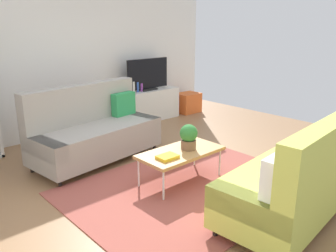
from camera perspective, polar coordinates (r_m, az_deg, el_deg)
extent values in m
plane|color=#936B47|center=(4.66, 1.63, -8.40)|extent=(7.68, 7.68, 0.00)
cube|color=white|center=(6.54, -15.90, 11.47)|extent=(6.40, 0.12, 2.90)
cube|color=#9E4C42|center=(4.38, 3.46, -10.02)|extent=(2.90, 2.20, 0.01)
cube|color=gray|center=(5.20, -11.59, -2.22)|extent=(1.99, 1.07, 0.44)
cube|color=gray|center=(5.31, -14.05, 3.64)|extent=(1.91, 0.43, 0.56)
cube|color=gray|center=(5.70, -4.95, 0.90)|extent=(0.30, 0.86, 0.22)
cube|color=gray|center=(4.72, -19.77, -3.41)|extent=(0.30, 0.86, 0.22)
cylinder|color=black|center=(5.60, -2.26, -3.41)|extent=(0.05, 0.05, 0.10)
cylinder|color=black|center=(4.58, -17.35, -8.95)|extent=(0.05, 0.05, 0.10)
cylinder|color=black|center=(6.06, -6.99, -1.95)|extent=(0.05, 0.05, 0.10)
cylinder|color=black|center=(5.13, -21.48, -6.56)|extent=(0.05, 0.05, 0.10)
cube|color=#288C4C|center=(5.61, -7.34, 3.62)|extent=(0.41, 0.19, 0.36)
cube|color=#C1CC51|center=(3.91, 19.62, -9.39)|extent=(1.96, 1.00, 0.44)
cube|color=#C1CC51|center=(3.63, 25.00, -3.49)|extent=(1.91, 0.36, 0.56)
cube|color=#C1CC51|center=(3.17, 13.43, -12.97)|extent=(0.27, 0.85, 0.22)
cube|color=#C1CC51|center=(4.61, 24.03, -4.39)|extent=(0.27, 0.85, 0.22)
cylinder|color=black|center=(3.50, 7.78, -16.83)|extent=(0.05, 0.05, 0.10)
cylinder|color=black|center=(4.87, 19.81, -7.63)|extent=(0.05, 0.05, 0.10)
cube|color=white|center=(3.13, 17.68, -7.76)|extent=(0.41, 0.17, 0.36)
cube|color=#B7844C|center=(4.39, 2.13, -4.35)|extent=(1.10, 0.56, 0.04)
cylinder|color=silver|center=(4.32, -4.85, -7.74)|extent=(0.02, 0.02, 0.38)
cylinder|color=silver|center=(4.95, 4.38, -4.51)|extent=(0.02, 0.02, 0.38)
cylinder|color=silver|center=(4.00, -0.75, -9.78)|extent=(0.02, 0.02, 0.38)
cylinder|color=silver|center=(4.67, 8.51, -5.98)|extent=(0.02, 0.02, 0.38)
cube|color=silver|center=(7.24, -3.37, 3.45)|extent=(1.40, 0.44, 0.64)
cube|color=black|center=(7.16, -3.31, 6.08)|extent=(0.36, 0.20, 0.04)
cube|color=black|center=(7.11, -3.36, 8.61)|extent=(1.00, 0.05, 0.60)
cube|color=orange|center=(7.92, 3.30, 3.85)|extent=(0.52, 0.40, 0.44)
cylinder|color=brown|center=(4.43, 3.39, -3.06)|extent=(0.19, 0.19, 0.12)
sphere|color=#2D7233|center=(4.38, 3.43, -1.19)|extent=(0.23, 0.23, 0.23)
cube|color=gold|center=(4.13, -0.09, -5.12)|extent=(0.24, 0.18, 0.04)
cylinder|color=#B24C4C|center=(6.86, -7.47, 6.07)|extent=(0.14, 0.14, 0.18)
cylinder|color=silver|center=(6.90, -5.69, 6.38)|extent=(0.05, 0.05, 0.22)
cylinder|color=#3359B2|center=(6.96, -5.02, 6.40)|extent=(0.05, 0.05, 0.20)
cylinder|color=purple|center=(7.02, -4.37, 6.36)|extent=(0.05, 0.05, 0.16)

